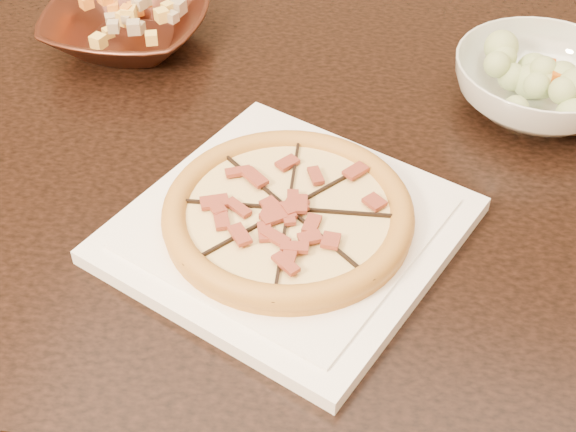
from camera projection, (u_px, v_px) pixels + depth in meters
name	position (u px, v px, depth m)	size (l,w,h in m)	color
dining_table	(234.00, 208.00, 1.06)	(1.40, 0.99, 0.75)	black
plate	(288.00, 229.00, 0.86)	(0.42, 0.42, 0.02)	white
pizza	(288.00, 213.00, 0.85)	(0.27, 0.27, 0.03)	gold
bronze_bowl	(128.00, 26.00, 1.14)	(0.23, 0.23, 0.06)	#542C20
mixed_dish	(122.00, 0.00, 1.11)	(0.10, 0.12, 0.03)	tan
salad_bowl	(540.00, 84.00, 1.02)	(0.22, 0.22, 0.07)	silver
salad	(549.00, 49.00, 0.98)	(0.11, 0.11, 0.04)	#B5C382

